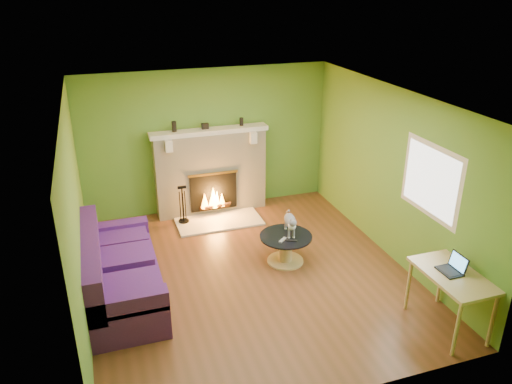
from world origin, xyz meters
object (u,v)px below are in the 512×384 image
sofa (117,274)px  coffee_table (286,247)px  desk (452,280)px  cat (290,223)px

sofa → coffee_table: sofa is taller
desk → coffee_table: bearing=122.6°
sofa → coffee_table: size_ratio=2.69×
sofa → desk: size_ratio=2.06×
coffee_table → cat: (0.08, 0.05, 0.37)m
desk → sofa: bearing=153.3°
sofa → coffee_table: 2.49m
coffee_table → desk: desk is taller
coffee_table → desk: (1.32, -2.07, 0.42)m
sofa → desk: sofa is taller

